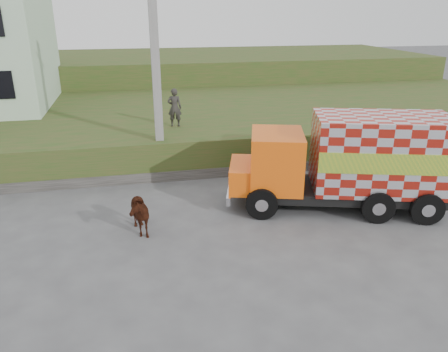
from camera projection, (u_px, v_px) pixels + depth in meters
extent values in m
plane|color=#474749|center=(207.00, 227.00, 13.22)|extent=(120.00, 120.00, 0.00)
cube|color=#294E1A|center=(172.00, 124.00, 22.08)|extent=(40.00, 12.00, 1.50)
cube|color=#294E1A|center=(156.00, 75.00, 32.76)|extent=(40.00, 12.00, 3.00)
cube|color=#595651|center=(136.00, 177.00, 16.59)|extent=(16.00, 0.50, 0.40)
cube|color=gray|center=(156.00, 73.00, 15.79)|extent=(0.30, 0.30, 8.00)
cube|color=black|center=(342.00, 190.00, 14.37)|extent=(6.51, 3.67, 0.32)
cube|color=#ED570C|center=(277.00, 160.00, 14.17)|extent=(2.16, 2.47, 1.82)
cube|color=#ED570C|center=(244.00, 175.00, 14.43)|extent=(1.41, 2.09, 0.82)
cube|color=silver|center=(381.00, 153.00, 13.83)|extent=(4.64, 3.28, 2.37)
cube|color=yellow|center=(391.00, 165.00, 12.79)|extent=(4.03, 1.21, 0.64)
cube|color=yellow|center=(372.00, 143.00, 14.86)|extent=(4.03, 1.21, 0.64)
cube|color=silver|center=(230.00, 190.00, 14.66)|extent=(0.72, 2.05, 0.27)
cylinder|color=black|center=(262.00, 204.00, 13.61)|extent=(1.05, 0.59, 1.00)
cylinder|color=black|center=(261.00, 179.00, 15.56)|extent=(1.05, 0.59, 1.00)
cylinder|color=black|center=(378.00, 207.00, 13.37)|extent=(1.05, 0.59, 1.00)
cylinder|color=black|center=(363.00, 182.00, 15.32)|extent=(1.05, 0.59, 1.00)
cylinder|color=black|center=(427.00, 209.00, 13.27)|extent=(1.05, 0.59, 1.00)
cylinder|color=black|center=(405.00, 183.00, 15.22)|extent=(1.05, 0.59, 1.00)
imported|color=black|center=(136.00, 212.00, 12.71)|extent=(1.03, 1.64, 1.28)
imported|color=#2E2C29|center=(175.00, 107.00, 18.33)|extent=(0.65, 0.48, 1.61)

